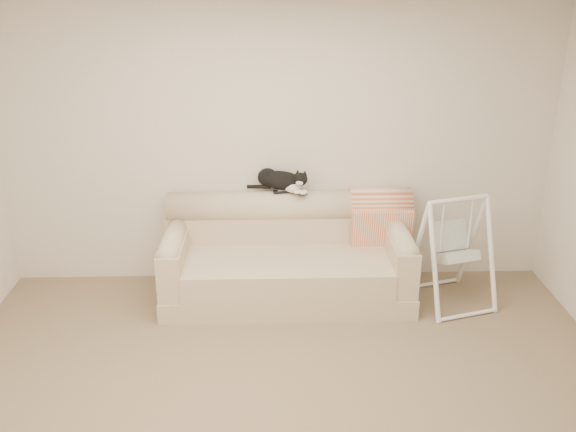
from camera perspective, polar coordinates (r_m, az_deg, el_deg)
The scene contains 8 objects.
ground_plane at distance 4.59m, azimuth -0.29°, elevation -16.46°, with size 5.00×5.00×0.00m, color #79634F.
room_shell at distance 3.84m, azimuth -0.33°, elevation 1.80°, with size 5.04×4.04×2.60m.
sofa at distance 5.79m, azimuth -0.10°, elevation -3.79°, with size 2.20×0.93×0.90m.
remote_a at distance 5.80m, azimuth -0.43°, elevation 2.21°, with size 0.19×0.08×0.03m.
remote_b at distance 5.79m, azimuth 0.92°, elevation 2.15°, with size 0.16×0.15×0.02m.
tuxedo_cat at distance 5.79m, azimuth -0.61°, elevation 3.20°, with size 0.56×0.38×0.23m.
throw_blanket at distance 5.94m, azimuth 8.22°, elevation 0.57°, with size 0.56×0.38×0.58m.
baby_swing at distance 5.78m, azimuth 14.47°, elevation -2.97°, with size 0.76×0.79×1.00m.
Camera 1 is at (-0.09, -3.62, 2.82)m, focal length 40.00 mm.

